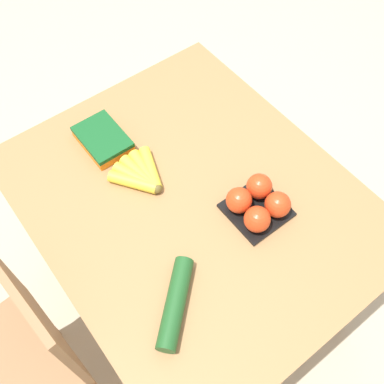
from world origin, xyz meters
name	(u,v)px	position (x,y,z in m)	size (l,w,h in m)	color
ground_plane	(192,287)	(0.00, 0.00, 0.00)	(12.00, 12.00, 0.00)	#B7A88E
dining_table	(192,216)	(0.00, 0.00, 0.63)	(1.07, 0.88, 0.74)	#9E7044
chair	(20,362)	(-0.02, 0.66, 0.48)	(0.45, 0.43, 0.92)	#8E6642
banana_bunch	(141,175)	(0.15, 0.08, 0.76)	(0.17, 0.17, 0.04)	brown
tomato_pack	(258,203)	(-0.15, -0.12, 0.79)	(0.16, 0.16, 0.09)	black
carrot_bag	(103,139)	(0.33, 0.10, 0.77)	(0.18, 0.13, 0.04)	orange
cucumber_near	(175,303)	(-0.24, 0.23, 0.77)	(0.20, 0.21, 0.05)	#1E5123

